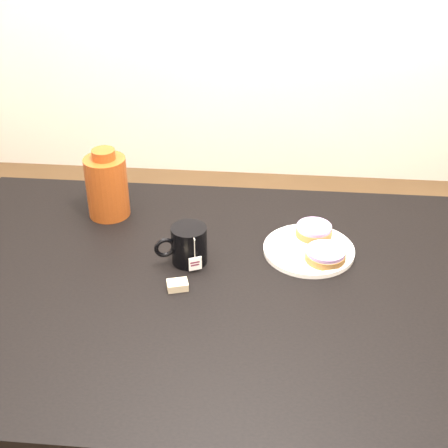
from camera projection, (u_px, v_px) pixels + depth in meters
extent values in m
cube|color=black|center=(228.00, 292.00, 1.38)|extent=(1.40, 0.90, 0.04)
cylinder|color=black|center=(36.00, 298.00, 1.96)|extent=(0.06, 0.06, 0.71)
cylinder|color=white|center=(309.00, 250.00, 1.48)|extent=(0.22, 0.22, 0.01)
torus|color=white|center=(309.00, 248.00, 1.48)|extent=(0.21, 0.21, 0.01)
cylinder|color=brown|center=(314.00, 232.00, 1.52)|extent=(0.09, 0.09, 0.02)
cylinder|color=#9F7FAC|center=(314.00, 227.00, 1.51)|extent=(0.09, 0.09, 0.01)
cylinder|color=brown|center=(325.00, 256.00, 1.43)|extent=(0.09, 0.09, 0.02)
cylinder|color=#9F7FAC|center=(326.00, 251.00, 1.42)|extent=(0.09, 0.09, 0.01)
cylinder|color=black|center=(189.00, 245.00, 1.43)|extent=(0.11, 0.11, 0.09)
cylinder|color=black|center=(189.00, 231.00, 1.41)|extent=(0.07, 0.07, 0.00)
torus|color=black|center=(165.00, 247.00, 1.41)|extent=(0.05, 0.03, 0.05)
cylinder|color=beige|center=(195.00, 248.00, 1.38)|extent=(0.00, 0.00, 0.05)
cube|color=white|center=(195.00, 263.00, 1.40)|extent=(0.03, 0.01, 0.03)
cube|color=#C6B793|center=(178.00, 285.00, 1.36)|extent=(0.05, 0.04, 0.02)
cylinder|color=#61240C|center=(107.00, 187.00, 1.59)|extent=(0.13, 0.13, 0.16)
cylinder|color=#61240C|center=(103.00, 154.00, 1.54)|extent=(0.06, 0.06, 0.02)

